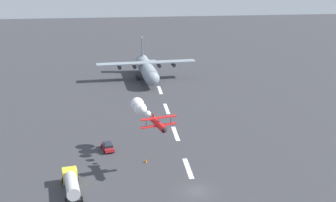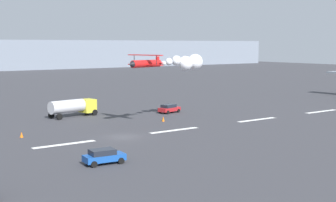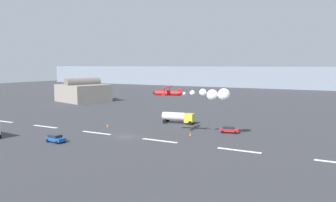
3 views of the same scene
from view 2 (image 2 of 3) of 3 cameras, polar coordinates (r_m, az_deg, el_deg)
The scene contains 11 objects.
ground_plane at distance 63.16m, azimuth -5.27°, elevation -4.23°, with size 440.00×440.00×0.00m, color #38383D.
runway_stripe_4 at distance 59.53m, azimuth -12.12°, elevation -5.02°, with size 8.00×0.90×0.01m, color white.
runway_stripe_5 at distance 67.60m, azimuth 0.75°, elevation -3.48°, with size 8.00×0.90×0.01m, color white.
runway_stripe_6 at distance 78.31m, azimuth 10.46°, elevation -2.18°, with size 8.00×0.90×0.01m, color white.
runway_stripe_7 at distance 90.74m, azimuth 17.67°, elevation -1.18°, with size 8.00×0.90×0.01m, color white.
stunt_biplane_red at distance 76.69m, azimuth 1.51°, elevation 4.58°, with size 16.30×7.41×2.74m.
fuel_tanker_truck at distance 81.43m, azimuth -11.13°, elevation -0.63°, with size 8.52×4.03×2.90m.
followme_car_yellow at distance 49.14m, azimuth -7.61°, elevation -6.46°, with size 4.27×2.35×1.52m.
airport_staff_sedan at distance 84.55m, azimuth 0.14°, elevation -0.87°, with size 4.36×2.74×1.52m.
traffic_cone_near at distance 65.18m, azimuth -16.92°, elevation -3.82°, with size 0.44×0.44×0.75m, color orange.
traffic_cone_far at distance 75.34m, azimuth -0.56°, elevation -2.14°, with size 0.44×0.44×0.75m, color orange.
Camera 2 is at (-31.28, -53.56, 11.94)m, focal length 51.61 mm.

